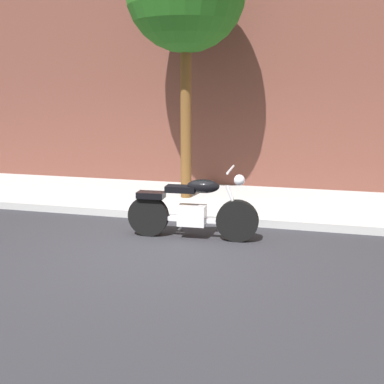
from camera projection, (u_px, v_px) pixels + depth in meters
The scene contains 4 objects.
ground_plane at pixel (159, 249), 7.44m from camera, with size 60.00×60.00×0.00m, color #28282D.
sidewalk at pixel (205, 201), 10.26m from camera, with size 21.56×2.91×0.14m, color #ACACAC.
building_facade at pixel (224, 27), 11.10m from camera, with size 21.56×0.50×7.41m, color brown.
motorcycle at pixel (192, 210), 7.86m from camera, with size 2.12×0.70×1.16m.
Camera 1 is at (2.29, -6.73, 2.40)m, focal length 46.21 mm.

